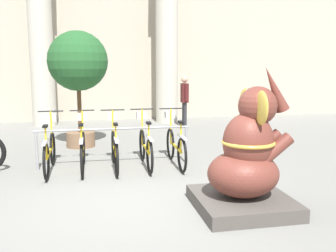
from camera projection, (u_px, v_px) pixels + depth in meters
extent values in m
plane|color=slate|center=(129.00, 200.00, 5.55)|extent=(60.00, 60.00, 0.00)
cube|color=#B2A893|center=(105.00, 37.00, 13.40)|extent=(20.00, 0.20, 6.00)
cylinder|color=#BCB7A8|center=(41.00, 49.00, 12.11)|extent=(0.76, 0.76, 5.00)
cylinder|color=#BCB7A8|center=(167.00, 50.00, 12.91)|extent=(0.76, 0.76, 5.00)
cylinder|color=gray|center=(37.00, 151.00, 7.08)|extent=(0.05, 0.05, 0.75)
cylinder|color=gray|center=(186.00, 145.00, 7.64)|extent=(0.05, 0.05, 0.75)
cylinder|color=gray|center=(114.00, 129.00, 7.30)|extent=(3.01, 0.04, 0.04)
torus|color=black|center=(53.00, 149.00, 7.49)|extent=(0.05, 0.66, 0.66)
torus|color=black|center=(46.00, 162.00, 6.45)|extent=(0.05, 0.66, 0.66)
cube|color=yellow|center=(50.00, 152.00, 6.96)|extent=(0.04, 0.96, 0.04)
cube|color=#BCBCBC|center=(45.00, 142.00, 6.40)|extent=(0.06, 0.55, 0.03)
cylinder|color=yellow|center=(46.00, 144.00, 6.51)|extent=(0.03, 0.03, 0.59)
cube|color=black|center=(45.00, 126.00, 6.46)|extent=(0.08, 0.18, 0.04)
cylinder|color=yellow|center=(51.00, 130.00, 7.39)|extent=(0.03, 0.03, 0.76)
cylinder|color=black|center=(51.00, 111.00, 7.33)|extent=(0.48, 0.03, 0.03)
cube|color=#BCBCBC|center=(51.00, 118.00, 7.45)|extent=(0.20, 0.16, 0.14)
torus|color=black|center=(83.00, 147.00, 7.63)|extent=(0.05, 0.66, 0.66)
torus|color=black|center=(82.00, 160.00, 6.60)|extent=(0.05, 0.66, 0.66)
cube|color=yellow|center=(83.00, 150.00, 7.10)|extent=(0.04, 0.96, 0.04)
cube|color=#BCBCBC|center=(81.00, 140.00, 6.54)|extent=(0.06, 0.55, 0.03)
cylinder|color=yellow|center=(82.00, 142.00, 6.65)|extent=(0.03, 0.03, 0.59)
cube|color=black|center=(81.00, 125.00, 6.60)|extent=(0.08, 0.18, 0.04)
cylinder|color=yellow|center=(83.00, 129.00, 7.53)|extent=(0.03, 0.03, 0.76)
cylinder|color=black|center=(82.00, 110.00, 7.47)|extent=(0.48, 0.03, 0.03)
cube|color=#BCBCBC|center=(82.00, 117.00, 7.59)|extent=(0.20, 0.16, 0.14)
torus|color=black|center=(113.00, 146.00, 7.70)|extent=(0.05, 0.66, 0.66)
torus|color=black|center=(117.00, 159.00, 6.67)|extent=(0.05, 0.66, 0.66)
cube|color=yellow|center=(115.00, 149.00, 7.18)|extent=(0.04, 0.96, 0.04)
cube|color=#BCBCBC|center=(116.00, 140.00, 6.61)|extent=(0.06, 0.55, 0.03)
cylinder|color=yellow|center=(116.00, 141.00, 6.72)|extent=(0.03, 0.03, 0.59)
cube|color=black|center=(115.00, 124.00, 6.67)|extent=(0.08, 0.18, 0.04)
cylinder|color=yellow|center=(113.00, 128.00, 7.60)|extent=(0.03, 0.03, 0.76)
cylinder|color=black|center=(113.00, 110.00, 7.54)|extent=(0.48, 0.03, 0.03)
cube|color=#BCBCBC|center=(112.00, 116.00, 7.66)|extent=(0.20, 0.16, 0.14)
torus|color=black|center=(142.00, 145.00, 7.85)|extent=(0.05, 0.66, 0.66)
torus|color=black|center=(150.00, 157.00, 6.82)|extent=(0.05, 0.66, 0.66)
cube|color=yellow|center=(146.00, 148.00, 7.32)|extent=(0.04, 0.96, 0.04)
cube|color=#BCBCBC|center=(150.00, 138.00, 6.76)|extent=(0.06, 0.55, 0.03)
cylinder|color=yellow|center=(149.00, 140.00, 6.87)|extent=(0.03, 0.03, 0.59)
cube|color=black|center=(149.00, 123.00, 6.82)|extent=(0.08, 0.18, 0.04)
cylinder|color=yellow|center=(142.00, 127.00, 7.75)|extent=(0.03, 0.03, 0.76)
cylinder|color=black|center=(142.00, 109.00, 7.69)|extent=(0.48, 0.03, 0.03)
cube|color=#BCBCBC|center=(141.00, 115.00, 7.81)|extent=(0.20, 0.16, 0.14)
torus|color=black|center=(170.00, 144.00, 7.95)|extent=(0.05, 0.66, 0.66)
torus|color=black|center=(182.00, 155.00, 6.92)|extent=(0.05, 0.66, 0.66)
cube|color=yellow|center=(176.00, 147.00, 7.42)|extent=(0.04, 0.96, 0.04)
cube|color=#BCBCBC|center=(182.00, 137.00, 6.86)|extent=(0.06, 0.55, 0.03)
cylinder|color=yellow|center=(181.00, 139.00, 6.97)|extent=(0.03, 0.03, 0.59)
cube|color=black|center=(181.00, 122.00, 6.92)|extent=(0.08, 0.18, 0.04)
cylinder|color=yellow|center=(171.00, 126.00, 7.85)|extent=(0.03, 0.03, 0.76)
cylinder|color=black|center=(171.00, 109.00, 7.79)|extent=(0.48, 0.03, 0.03)
cube|color=#BCBCBC|center=(170.00, 115.00, 7.91)|extent=(0.20, 0.16, 0.14)
cube|color=#4C4742|center=(242.00, 202.00, 5.19)|extent=(1.28, 1.28, 0.19)
ellipsoid|color=brown|center=(243.00, 174.00, 5.12)|extent=(0.99, 0.87, 0.64)
ellipsoid|color=brown|center=(248.00, 142.00, 5.07)|extent=(0.70, 0.64, 0.82)
sphere|color=brown|center=(258.00, 106.00, 5.01)|extent=(0.52, 0.52, 0.52)
ellipsoid|color=gold|center=(245.00, 104.00, 5.25)|extent=(0.08, 0.37, 0.44)
ellipsoid|color=gold|center=(261.00, 108.00, 4.74)|extent=(0.08, 0.37, 0.44)
cone|color=brown|center=(274.00, 89.00, 5.02)|extent=(0.45, 0.19, 0.66)
cylinder|color=brown|center=(265.00, 145.00, 5.28)|extent=(0.52, 0.17, 0.46)
cylinder|color=brown|center=(275.00, 150.00, 5.00)|extent=(0.52, 0.17, 0.46)
torus|color=gold|center=(248.00, 142.00, 5.07)|extent=(0.73, 0.73, 0.05)
cylinder|color=#28282D|center=(184.00, 114.00, 12.15)|extent=(0.11, 0.11, 0.81)
cylinder|color=#28282D|center=(185.00, 115.00, 11.98)|extent=(0.11, 0.11, 0.81)
cube|color=#4C1919|center=(185.00, 93.00, 11.95)|extent=(0.20, 0.32, 0.61)
sphere|color=tan|center=(185.00, 79.00, 11.88)|extent=(0.22, 0.22, 0.22)
cylinder|color=#4C1919|center=(183.00, 92.00, 12.14)|extent=(0.07, 0.07, 0.55)
cylinder|color=#4C1919|center=(186.00, 92.00, 11.75)|extent=(0.07, 0.07, 0.55)
cylinder|color=brown|center=(81.00, 139.00, 9.21)|extent=(0.69, 0.69, 0.36)
cylinder|color=brown|center=(80.00, 109.00, 9.09)|extent=(0.10, 0.10, 1.15)
sphere|color=#235628|center=(78.00, 61.00, 8.91)|extent=(1.43, 1.43, 1.43)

